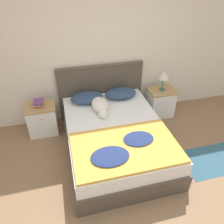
{
  "coord_description": "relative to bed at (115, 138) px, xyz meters",
  "views": [
    {
      "loc": [
        -0.74,
        -1.52,
        2.57
      ],
      "look_at": [
        -0.05,
        1.21,
        0.61
      ],
      "focal_mm": 35.0,
      "sensor_mm": 36.0,
      "label": 1
    }
  ],
  "objects": [
    {
      "name": "headboard",
      "position": [
        0.0,
        1.05,
        0.3
      ],
      "size": [
        1.59,
        0.06,
        1.06
      ],
      "color": "#4C4238",
      "rests_on": "ground_plane"
    },
    {
      "name": "dog",
      "position": [
        -0.14,
        0.45,
        0.34
      ],
      "size": [
        0.28,
        0.63,
        0.18
      ],
      "color": "silver",
      "rests_on": "bed"
    },
    {
      "name": "table_lamp",
      "position": [
        1.12,
        0.77,
        0.61
      ],
      "size": [
        0.21,
        0.21,
        0.4
      ],
      "color": "#336B4C",
      "rests_on": "nightstand_right"
    },
    {
      "name": "wall_back",
      "position": [
        0.05,
        1.12,
        1.02
      ],
      "size": [
        9.0,
        0.06,
        2.55
      ],
      "color": "beige",
      "rests_on": "ground_plane"
    },
    {
      "name": "pillow_left",
      "position": [
        -0.31,
        0.79,
        0.33
      ],
      "size": [
        0.57,
        0.38,
        0.15
      ],
      "color": "navy",
      "rests_on": "bed"
    },
    {
      "name": "nightstand_right",
      "position": [
        1.12,
        0.77,
        0.03
      ],
      "size": [
        0.51,
        0.41,
        0.55
      ],
      "color": "white",
      "rests_on": "ground_plane"
    },
    {
      "name": "pillow_right",
      "position": [
        0.31,
        0.79,
        0.33
      ],
      "size": [
        0.57,
        0.38,
        0.15
      ],
      "color": "navy",
      "rests_on": "bed"
    },
    {
      "name": "book_stack",
      "position": [
        -1.13,
        0.79,
        0.35
      ],
      "size": [
        0.17,
        0.24,
        0.09
      ],
      "color": "#AD2D28",
      "rests_on": "nightstand_left"
    },
    {
      "name": "ground_plane",
      "position": [
        0.05,
        -1.01,
        -0.25
      ],
      "size": [
        16.0,
        16.0,
        0.0
      ],
      "primitive_type": "plane",
      "color": "#896647"
    },
    {
      "name": "quilt",
      "position": [
        -0.01,
        -0.54,
        0.29
      ],
      "size": [
        1.41,
        0.9,
        0.07
      ],
      "color": "gold",
      "rests_on": "bed"
    },
    {
      "name": "bed",
      "position": [
        0.0,
        0.0,
        0.0
      ],
      "size": [
        1.51,
        2.06,
        0.51
      ],
      "color": "#4C4238",
      "rests_on": "ground_plane"
    },
    {
      "name": "nightstand_left",
      "position": [
        -1.12,
        0.77,
        0.03
      ],
      "size": [
        0.51,
        0.41,
        0.55
      ],
      "color": "white",
      "rests_on": "ground_plane"
    },
    {
      "name": "rug",
      "position": [
        1.53,
        -0.61,
        -0.25
      ],
      "size": [
        1.18,
        0.62,
        0.0
      ],
      "color": "#335B70",
      "rests_on": "ground_plane"
    }
  ]
}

